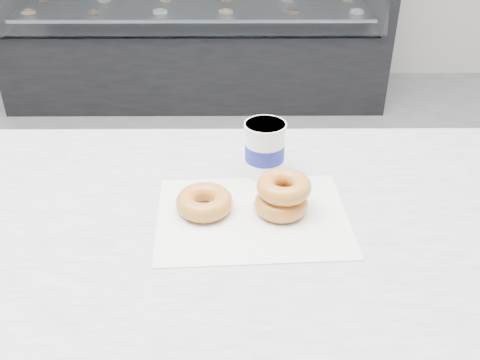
% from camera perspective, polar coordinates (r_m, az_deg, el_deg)
% --- Properties ---
extents(ground, '(5.00, 5.00, 0.00)m').
position_cam_1_polar(ground, '(2.01, -8.16, -15.14)').
color(ground, gray).
rests_on(ground, ground).
extents(display_case, '(2.40, 0.74, 1.25)m').
position_cam_1_polar(display_case, '(3.61, -4.77, 16.40)').
color(display_case, black).
rests_on(display_case, ground).
extents(wax_paper, '(0.35, 0.28, 0.00)m').
position_cam_1_polar(wax_paper, '(0.96, 1.32, -3.91)').
color(wax_paper, silver).
rests_on(wax_paper, counter).
extents(donut_single, '(0.13, 0.13, 0.04)m').
position_cam_1_polar(donut_single, '(0.97, -3.83, -2.36)').
color(donut_single, gold).
rests_on(donut_single, wax_paper).
extents(donut_stack, '(0.11, 0.11, 0.07)m').
position_cam_1_polar(donut_stack, '(0.96, 4.55, -1.62)').
color(donut_stack, gold).
rests_on(donut_stack, wax_paper).
extents(coffee_cup, '(0.10, 0.10, 0.11)m').
position_cam_1_polar(coffee_cup, '(1.06, 2.65, 3.37)').
color(coffee_cup, white).
rests_on(coffee_cup, counter).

